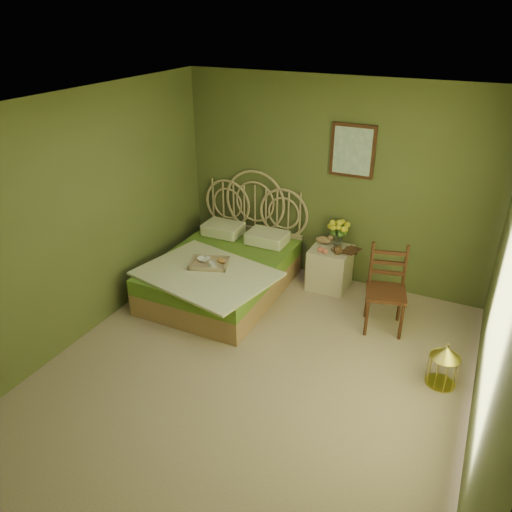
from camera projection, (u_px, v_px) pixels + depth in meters
The scene contains 14 objects.
floor at pixel (255, 372), 5.02m from camera, with size 4.50×4.50×0.00m, color tan.
ceiling at pixel (255, 107), 3.85m from camera, with size 4.50×4.50×0.00m, color silver.
wall_back at pixel (333, 184), 6.24m from camera, with size 4.00×4.00×0.00m, color #565F32.
wall_left at pixel (83, 220), 5.21m from camera, with size 4.50×4.50×0.00m, color #565F32.
wall_right at pixel (500, 310), 3.66m from camera, with size 4.50×4.50×0.00m, color #565F32.
wall_art at pixel (353, 151), 5.93m from camera, with size 0.54×0.04×0.64m.
bed at pixel (224, 270), 6.34m from camera, with size 1.70×2.15×1.33m.
nightstand at pixel (331, 262), 6.42m from camera, with size 0.49×0.49×0.97m.
chair at pixel (388, 283), 5.54m from camera, with size 0.52×0.52×0.98m.
birdcage at pixel (443, 366), 4.78m from camera, with size 0.28×0.28×0.43m.
book_lower at pixel (346, 250), 6.26m from camera, with size 0.15×0.21×0.02m, color #381E0F.
book_upper at pixel (346, 249), 6.25m from camera, with size 0.17×0.23×0.02m, color #472819.
cereal_bowl at pixel (204, 259), 6.07m from camera, with size 0.16×0.16×0.04m, color white.
coffee_cup at pixel (212, 265), 5.91m from camera, with size 0.08×0.08×0.07m, color white.
Camera 1 is at (1.72, -3.56, 3.31)m, focal length 35.00 mm.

